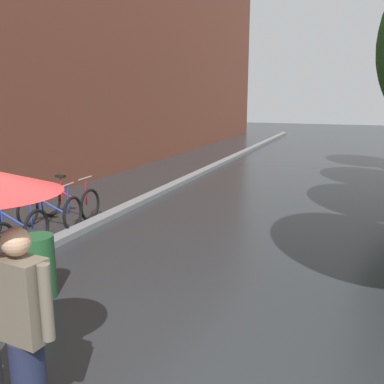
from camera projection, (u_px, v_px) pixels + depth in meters
The scene contains 6 objects.
building_facade at pixel (15, 14), 15.07m from camera, with size 8.00×36.00×10.94m, color brown.
kerb_strip at pixel (192, 176), 13.83m from camera, with size 0.30×36.00×0.12m, color slate.
parked_bicycle_1 at pixel (12, 225), 7.54m from camera, with size 1.14×0.79×0.96m.
parked_bicycle_2 at pixel (50, 211), 8.48m from camera, with size 1.16×0.83×0.96m.
parked_bicycle_3 at pixel (70, 202), 9.20m from camera, with size 1.10×0.73×0.96m.
litter_bin at pixel (39, 267), 5.58m from camera, with size 0.44×0.44×0.85m, color #1E4C28.
Camera 1 is at (1.79, -2.65, 2.62)m, focal length 39.56 mm.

